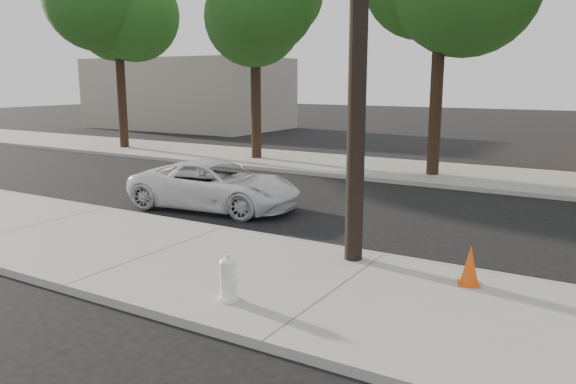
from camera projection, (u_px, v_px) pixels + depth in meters
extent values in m
plane|color=black|center=(271.00, 215.00, 14.95)|extent=(120.00, 120.00, 0.00)
cube|color=gray|center=(157.00, 255.00, 11.31)|extent=(90.00, 4.40, 0.15)
cube|color=gray|center=(387.00, 169.00, 22.08)|extent=(90.00, 5.00, 0.15)
cube|color=#9E9B93|center=(223.00, 230.00, 13.16)|extent=(90.00, 0.12, 0.16)
cube|color=gray|center=(188.00, 94.00, 41.33)|extent=(14.00, 8.00, 5.00)
cylinder|color=black|center=(359.00, 16.00, 9.94)|extent=(0.34, 0.34, 9.00)
cylinder|color=black|center=(122.00, 102.00, 28.24)|extent=(0.44, 0.44, 4.50)
sphere|color=#204714|center=(118.00, 25.00, 27.50)|extent=(4.50, 4.50, 4.50)
cylinder|color=black|center=(256.00, 109.00, 24.41)|extent=(0.44, 0.44, 4.25)
sphere|color=#204714|center=(255.00, 25.00, 23.71)|extent=(4.20, 4.20, 4.20)
cylinder|color=black|center=(436.00, 109.00, 20.01)|extent=(0.44, 0.44, 4.75)
imported|color=white|center=(215.00, 185.00, 15.59)|extent=(5.03, 2.75, 1.33)
cylinder|color=white|center=(228.00, 298.00, 8.82)|extent=(0.34, 0.34, 0.06)
cylinder|color=white|center=(228.00, 282.00, 8.77)|extent=(0.25, 0.25, 0.58)
ellipsoid|color=white|center=(228.00, 263.00, 8.71)|extent=(0.27, 0.27, 0.19)
cylinder|color=white|center=(228.00, 279.00, 8.76)|extent=(0.37, 0.19, 0.12)
cylinder|color=white|center=(228.00, 279.00, 8.76)|extent=(0.18, 0.21, 0.15)
cube|color=#E84D0C|center=(469.00, 284.00, 9.49)|extent=(0.45, 0.45, 0.02)
cone|color=#E84D0C|center=(470.00, 265.00, 9.42)|extent=(0.40, 0.40, 0.69)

